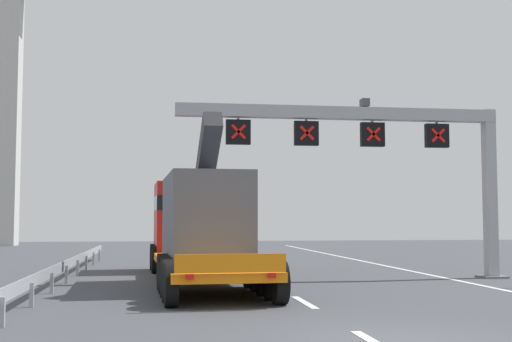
% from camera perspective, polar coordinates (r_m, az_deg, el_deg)
% --- Properties ---
extents(ground, '(112.00, 112.00, 0.00)m').
position_cam_1_polar(ground, '(12.35, 11.82, -13.96)').
color(ground, '#424449').
extents(lane_markings, '(0.20, 61.37, 0.01)m').
position_cam_1_polar(lane_markings, '(35.10, -2.03, -7.59)').
color(lane_markings, silver).
rests_on(lane_markings, ground).
extents(edge_line_right, '(0.20, 63.00, 0.01)m').
position_cam_1_polar(edge_line_right, '(25.71, 15.78, -8.71)').
color(edge_line_right, silver).
rests_on(edge_line_right, ground).
extents(overhead_lane_gantry, '(12.02, 0.90, 6.50)m').
position_cam_1_polar(overhead_lane_gantry, '(24.89, 10.34, 2.66)').
color(overhead_lane_gantry, '#9EA0A5').
rests_on(overhead_lane_gantry, ground).
extents(heavy_haul_truck_orange, '(3.59, 14.16, 5.30)m').
position_cam_1_polar(heavy_haul_truck_orange, '(24.17, -5.03, -4.44)').
color(heavy_haul_truck_orange, orange).
rests_on(heavy_haul_truck_orange, ground).
extents(guardrail_left, '(0.13, 27.85, 0.76)m').
position_cam_1_polar(guardrail_left, '(23.64, -15.81, -7.77)').
color(guardrail_left, '#999EA3').
rests_on(guardrail_left, ground).
extents(bridge_pylon_distant, '(9.00, 2.00, 35.18)m').
position_cam_1_polar(bridge_pylon_distant, '(61.67, -20.47, 11.04)').
color(bridge_pylon_distant, '#B7B7B2').
rests_on(bridge_pylon_distant, ground).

